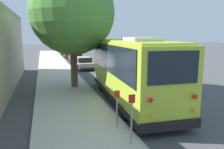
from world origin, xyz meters
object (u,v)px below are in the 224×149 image
(parked_sedan_black, at_px, (70,54))
(sign_post_far, at_px, (117,108))
(shuttle_bus, at_px, (130,68))
(parked_sedan_tan, at_px, (83,63))
(parked_sedan_maroon, at_px, (76,58))
(street_tree, at_px, (72,7))
(sign_post_near, at_px, (131,119))
(parked_sedan_gray, at_px, (64,51))

(parked_sedan_black, xyz_separation_m, sign_post_far, (-28.10, 1.64, 0.27))
(shuttle_bus, relative_size, parked_sedan_tan, 2.11)
(parked_sedan_tan, xyz_separation_m, parked_sedan_maroon, (6.19, -0.10, 0.00))
(street_tree, xyz_separation_m, sign_post_near, (-8.74, -0.62, -4.45))
(parked_sedan_tan, bearing_deg, parked_sedan_black, -4.58)
(parked_sedan_maroon, distance_m, parked_sedan_gray, 13.21)
(shuttle_bus, relative_size, street_tree, 1.10)
(parked_sedan_maroon, xyz_separation_m, parked_sedan_gray, (13.21, 0.22, -0.00))
(parked_sedan_black, bearing_deg, street_tree, 172.46)
(parked_sedan_tan, bearing_deg, sign_post_far, 170.37)
(parked_sedan_maroon, height_order, parked_sedan_gray, same)
(sign_post_near, bearing_deg, parked_sedan_tan, -5.06)
(street_tree, bearing_deg, parked_sedan_maroon, -8.62)
(parked_sedan_maroon, relative_size, sign_post_far, 3.08)
(shuttle_bus, distance_m, parked_sedan_tan, 12.72)
(parked_sedan_maroon, height_order, sign_post_far, sign_post_far)
(shuttle_bus, bearing_deg, sign_post_near, 161.74)
(sign_post_near, bearing_deg, parked_sedan_maroon, -3.97)
(parked_sedan_tan, height_order, street_tree, street_tree)
(sign_post_far, bearing_deg, parked_sedan_gray, -2.30)
(street_tree, bearing_deg, parked_sedan_gray, -4.15)
(sign_post_near, bearing_deg, sign_post_far, 0.00)
(shuttle_bus, height_order, sign_post_near, shuttle_bus)
(shuttle_bus, bearing_deg, sign_post_far, 153.79)
(shuttle_bus, height_order, parked_sedan_gray, shuttle_bus)
(street_tree, bearing_deg, parked_sedan_black, -6.18)
(parked_sedan_gray, height_order, sign_post_near, sign_post_near)
(parked_sedan_tan, bearing_deg, sign_post_near, 170.82)
(parked_sedan_tan, relative_size, sign_post_far, 3.10)
(parked_sedan_tan, height_order, parked_sedan_gray, parked_sedan_gray)
(parked_sedan_maroon, relative_size, parked_sedan_black, 1.01)
(parked_sedan_black, height_order, sign_post_near, sign_post_near)
(parked_sedan_maroon, xyz_separation_m, parked_sedan_black, (5.92, 0.00, 0.02))
(street_tree, height_order, sign_post_far, street_tree)
(parked_sedan_maroon, bearing_deg, shuttle_bus, -178.42)
(parked_sedan_gray, distance_m, sign_post_far, 35.42)
(shuttle_bus, relative_size, parked_sedan_maroon, 2.13)
(parked_sedan_maroon, relative_size, sign_post_near, 2.65)
(parked_sedan_maroon, height_order, sign_post_near, sign_post_near)
(parked_sedan_black, distance_m, parked_sedan_gray, 7.30)
(parked_sedan_gray, relative_size, street_tree, 0.52)
(parked_sedan_black, relative_size, parked_sedan_gray, 0.99)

